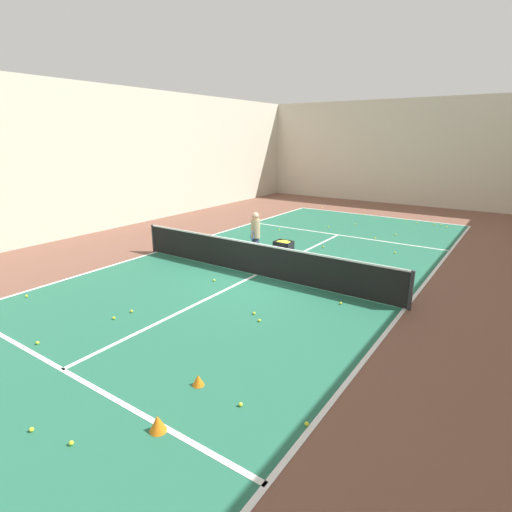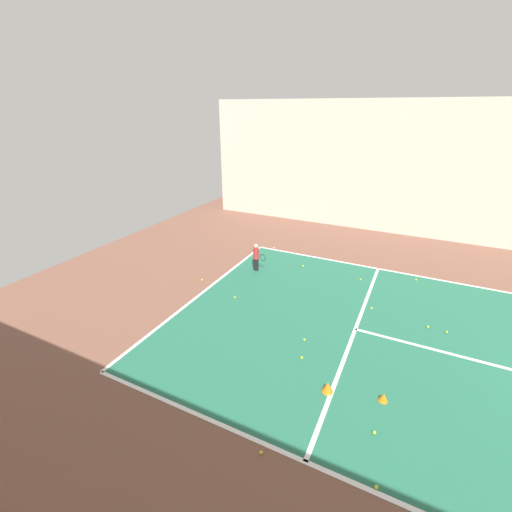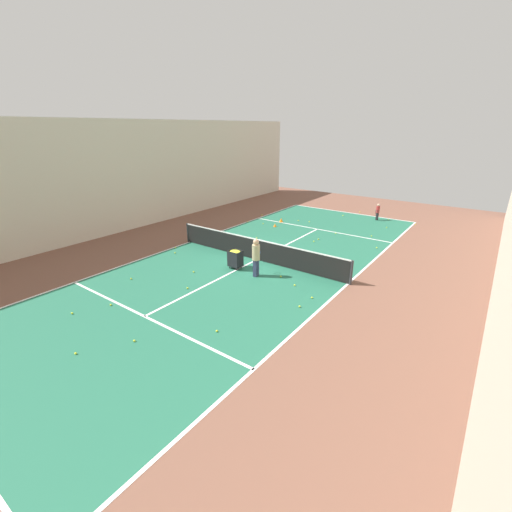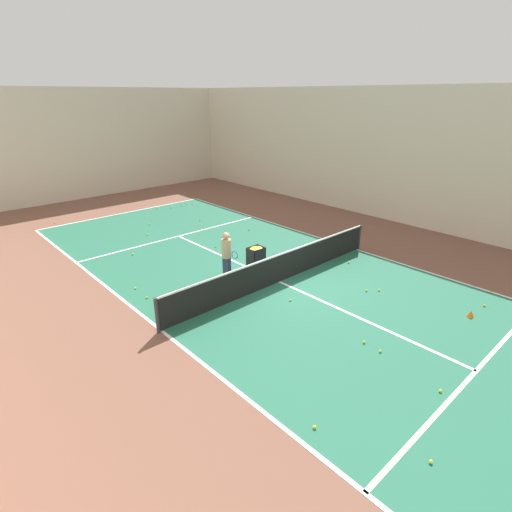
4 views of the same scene
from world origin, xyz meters
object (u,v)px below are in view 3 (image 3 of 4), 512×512
Objects in this scene: ball_cart at (235,256)px; training_cone_0 at (281,220)px; player_near_baseline at (378,211)px; training_cone_1 at (275,225)px; coach_at_net at (256,255)px; tennis_net at (257,249)px.

ball_cart reaches higher than training_cone_0.
player_near_baseline is 12.49m from ball_cart.
ball_cart is 4.01× the size of training_cone_1.
coach_at_net is 1.31m from ball_cart.
coach_at_net is 6.28× the size of training_cone_0.
training_cone_0 is (5.02, 4.28, -0.51)m from player_near_baseline.
player_near_baseline is at bearing -130.89° from training_cone_1.
player_near_baseline reaches higher than training_cone_0.
training_cone_0 is 1.24× the size of training_cone_1.
tennis_net reaches higher than training_cone_1.
player_near_baseline is 5.29× the size of training_cone_1.
ball_cart reaches higher than training_cone_1.
player_near_baseline is 6.61m from training_cone_0.
player_near_baseline is at bearing -101.91° from tennis_net.
tennis_net is 44.26× the size of training_cone_1.
training_cone_1 is at bearing -28.52° from player_near_baseline.
training_cone_1 is at bearing -65.52° from tennis_net.
player_near_baseline reaches higher than training_cone_1.
training_cone_1 is (4.74, 5.47, -0.54)m from player_near_baseline.
coach_at_net reaches higher than tennis_net.
coach_at_net is 7.81m from training_cone_1.
coach_at_net is at bearing 117.04° from training_cone_1.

